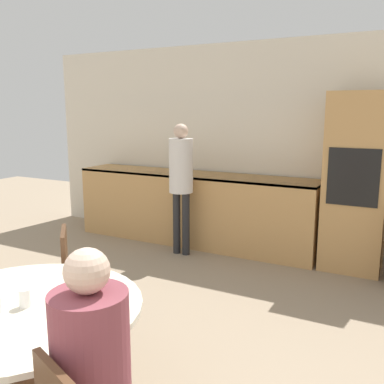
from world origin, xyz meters
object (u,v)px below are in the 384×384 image
object	(u,v)px
chair_far_left	(52,283)
dining_table	(25,346)
person_seated	(88,380)
cup	(25,298)
person_standing	(181,174)
oven_unit	(356,183)

from	to	relation	value
chair_far_left	dining_table	bearing A→B (deg)	-5.74
person_seated	cup	distance (m)	0.74
person_standing	cup	bearing A→B (deg)	-75.59
chair_far_left	person_standing	world-z (taller)	person_standing
chair_far_left	person_seated	xyz separation A→B (m)	(1.23, -1.00, 0.22)
oven_unit	chair_far_left	world-z (taller)	oven_unit
oven_unit	person_seated	distance (m)	3.83
chair_far_left	cup	size ratio (longest dim) A/B	9.49
dining_table	chair_far_left	distance (m)	0.89
dining_table	oven_unit	bearing A→B (deg)	71.52
person_seated	chair_far_left	bearing A→B (deg)	140.91
oven_unit	dining_table	size ratio (longest dim) A/B	1.57
person_seated	person_standing	world-z (taller)	person_standing
chair_far_left	cup	world-z (taller)	chair_far_left
dining_table	person_seated	distance (m)	0.79
oven_unit	dining_table	xyz separation A→B (m)	(-1.17, -3.51, -0.44)
oven_unit	person_seated	size ratio (longest dim) A/B	1.55
oven_unit	person_standing	xyz separation A→B (m)	(-1.92, -0.49, 0.03)
person_seated	person_standing	bearing A→B (deg)	113.67
oven_unit	cup	world-z (taller)	oven_unit
person_standing	person_seated	bearing A→B (deg)	-66.33
person_seated	person_standing	xyz separation A→B (m)	(-1.45, 3.31, 0.26)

